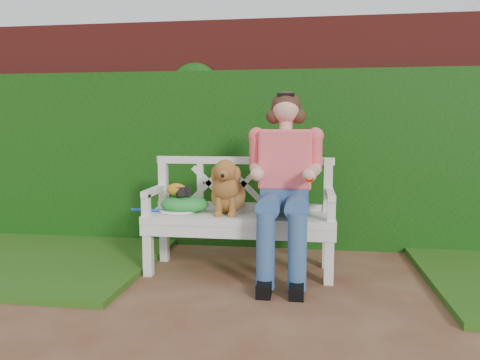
# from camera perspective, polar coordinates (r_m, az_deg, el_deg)

# --- Properties ---
(ground) EXTENTS (60.00, 60.00, 0.00)m
(ground) POSITION_cam_1_polar(r_m,az_deg,el_deg) (3.08, 4.25, -15.93)
(ground) COLOR #5A2D1C
(brick_wall) EXTENTS (10.00, 0.30, 2.20)m
(brick_wall) POSITION_cam_1_polar(r_m,az_deg,el_deg) (4.74, 6.00, 5.64)
(brick_wall) COLOR maroon
(brick_wall) RESTS_ON ground
(ivy_hedge) EXTENTS (10.00, 0.18, 1.70)m
(ivy_hedge) POSITION_cam_1_polar(r_m,az_deg,el_deg) (4.53, 5.85, 2.43)
(ivy_hedge) COLOR #1F5911
(ivy_hedge) RESTS_ON ground
(grass_left) EXTENTS (2.60, 2.00, 0.05)m
(grass_left) POSITION_cam_1_polar(r_m,az_deg,el_deg) (4.69, -25.87, -8.29)
(grass_left) COLOR #25540F
(grass_left) RESTS_ON ground
(garden_bench) EXTENTS (1.63, 0.76, 0.48)m
(garden_bench) POSITION_cam_1_polar(r_m,az_deg,el_deg) (3.81, 0.00, -7.63)
(garden_bench) COLOR white
(garden_bench) RESTS_ON ground
(seated_woman) EXTENTS (0.62, 0.82, 1.45)m
(seated_woman) POSITION_cam_1_polar(r_m,az_deg,el_deg) (3.67, 5.49, -0.54)
(seated_woman) COLOR red
(seated_woman) RESTS_ON ground
(dog) EXTENTS (0.32, 0.42, 0.45)m
(dog) POSITION_cam_1_polar(r_m,az_deg,el_deg) (3.73, -1.50, -0.72)
(dog) COLOR #B57A39
(dog) RESTS_ON garden_bench
(tennis_racket) EXTENTS (0.60, 0.37, 0.03)m
(tennis_racket) POSITION_cam_1_polar(r_m,az_deg,el_deg) (3.83, -8.01, -3.76)
(tennis_racket) COLOR white
(tennis_racket) RESTS_ON garden_bench
(green_bag) EXTENTS (0.41, 0.33, 0.13)m
(green_bag) POSITION_cam_1_polar(r_m,az_deg,el_deg) (3.83, -6.79, -2.91)
(green_bag) COLOR #1A6C28
(green_bag) RESTS_ON garden_bench
(camera_item) EXTENTS (0.13, 0.10, 0.08)m
(camera_item) POSITION_cam_1_polar(r_m,az_deg,el_deg) (3.81, -6.90, -1.38)
(camera_item) COLOR black
(camera_item) RESTS_ON green_bag
(baseball_glove) EXTENTS (0.19, 0.15, 0.10)m
(baseball_glove) POSITION_cam_1_polar(r_m,az_deg,el_deg) (3.83, -7.76, -1.16)
(baseball_glove) COLOR #BC7D19
(baseball_glove) RESTS_ON green_bag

